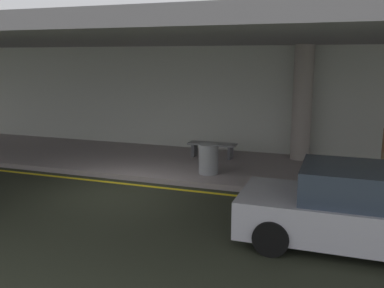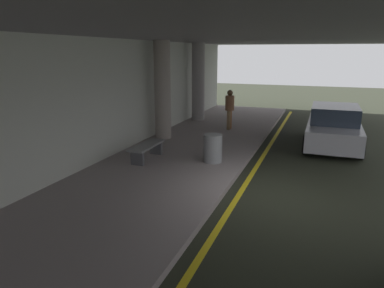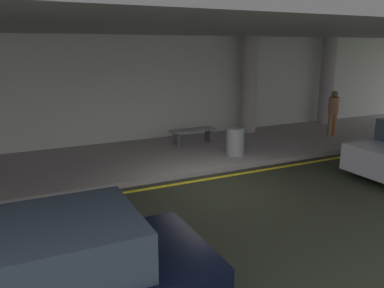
{
  "view_description": "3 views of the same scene",
  "coord_description": "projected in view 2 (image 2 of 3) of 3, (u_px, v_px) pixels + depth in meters",
  "views": [
    {
      "loc": [
        5.17,
        -9.35,
        3.4
      ],
      "look_at": [
        1.41,
        1.42,
        1.09
      ],
      "focal_mm": 40.03,
      "sensor_mm": 36.0,
      "label": 1
    },
    {
      "loc": [
        -8.1,
        -1.06,
        3.4
      ],
      "look_at": [
        1.04,
        2.37,
        0.84
      ],
      "focal_mm": 33.04,
      "sensor_mm": 36.0,
      "label": 2
    },
    {
      "loc": [
        -4.51,
        -7.88,
        3.4
      ],
      "look_at": [
        0.16,
        1.78,
        0.71
      ],
      "focal_mm": 36.27,
      "sensor_mm": 36.0,
      "label": 3
    }
  ],
  "objects": [
    {
      "name": "ground_plane",
      "position": [
        268.0,
        196.0,
        8.56
      ],
      "size": [
        60.0,
        60.0,
        0.0
      ],
      "primitive_type": "plane",
      "color": "#272A1F"
    },
    {
      "name": "sidewalk",
      "position": [
        153.0,
        178.0,
        9.59
      ],
      "size": [
        26.0,
        4.2,
        0.15
      ],
      "primitive_type": "cube",
      "color": "gray",
      "rests_on": "ground"
    },
    {
      "name": "lane_stripe_yellow",
      "position": [
        241.0,
        192.0,
        8.79
      ],
      "size": [
        26.0,
        0.14,
        0.01
      ],
      "primitive_type": "cube",
      "color": "yellow",
      "rests_on": "ground"
    },
    {
      "name": "support_column_left_mid",
      "position": [
        163.0,
        91.0,
        13.26
      ],
      "size": [
        0.62,
        0.62,
        3.65
      ],
      "primitive_type": "cylinder",
      "color": "gray",
      "rests_on": "sidewalk"
    },
    {
      "name": "support_column_center",
      "position": [
        198.0,
        82.0,
        16.89
      ],
      "size": [
        0.62,
        0.62,
        3.65
      ],
      "primitive_type": "cylinder",
      "color": "gray",
      "rests_on": "sidewalk"
    },
    {
      "name": "ceiling_overhang",
      "position": [
        168.0,
        28.0,
        8.44
      ],
      "size": [
        28.0,
        13.2,
        0.3
      ],
      "primitive_type": "cube",
      "color": "gray",
      "rests_on": "support_column_far_left"
    },
    {
      "name": "terminal_back_wall",
      "position": [
        80.0,
        107.0,
        9.89
      ],
      "size": [
        26.0,
        0.3,
        3.8
      ],
      "primitive_type": "cube",
      "color": "#B7BAAF",
      "rests_on": "ground"
    },
    {
      "name": "car_silver",
      "position": [
        334.0,
        127.0,
        12.9
      ],
      "size": [
        4.1,
        1.92,
        1.5
      ],
      "rotation": [
        0.0,
        0.0,
        3.1
      ],
      "color": "#B3B1BD",
      "rests_on": "ground"
    },
    {
      "name": "traveler_with_luggage",
      "position": [
        230.0,
        107.0,
        15.03
      ],
      "size": [
        0.38,
        0.38,
        1.68
      ],
      "rotation": [
        0.0,
        0.0,
        5.75
      ],
      "color": "#7F6242",
      "rests_on": "sidewalk"
    },
    {
      "name": "bench_metal",
      "position": [
        147.0,
        148.0,
        10.89
      ],
      "size": [
        1.6,
        0.5,
        0.48
      ],
      "color": "slate",
      "rests_on": "sidewalk"
    },
    {
      "name": "trash_bin_steel",
      "position": [
        213.0,
        148.0,
        10.63
      ],
      "size": [
        0.56,
        0.56,
        0.85
      ],
      "primitive_type": "cylinder",
      "color": "gray",
      "rests_on": "sidewalk"
    }
  ]
}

